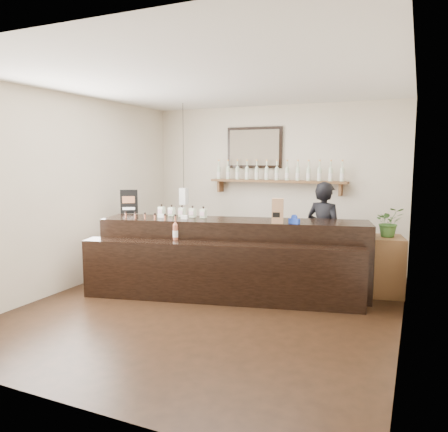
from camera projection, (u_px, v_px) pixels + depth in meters
ground at (212, 306)px, 5.61m from camera, size 5.00×5.00×0.00m
room_shell at (212, 174)px, 5.39m from camera, size 5.00×5.00×5.00m
back_wall_decor at (263, 166)px, 7.59m from camera, size 2.66×0.96×1.69m
counter at (229, 260)px, 6.06m from camera, size 3.77×1.83×1.21m
promo_sign at (129, 202)px, 6.76m from camera, size 0.24×0.15×0.37m
paper_bag at (278, 211)px, 5.74m from camera, size 0.18×0.15×0.33m
tape_dispenser at (294, 220)px, 5.72m from camera, size 0.16×0.09×0.12m
side_cabinet at (387, 266)px, 6.06m from camera, size 0.52×0.64×0.82m
potted_plant at (389, 222)px, 5.98m from camera, size 0.46×0.42×0.41m
shopkeeper at (324, 227)px, 6.46m from camera, size 0.74×0.61×1.76m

